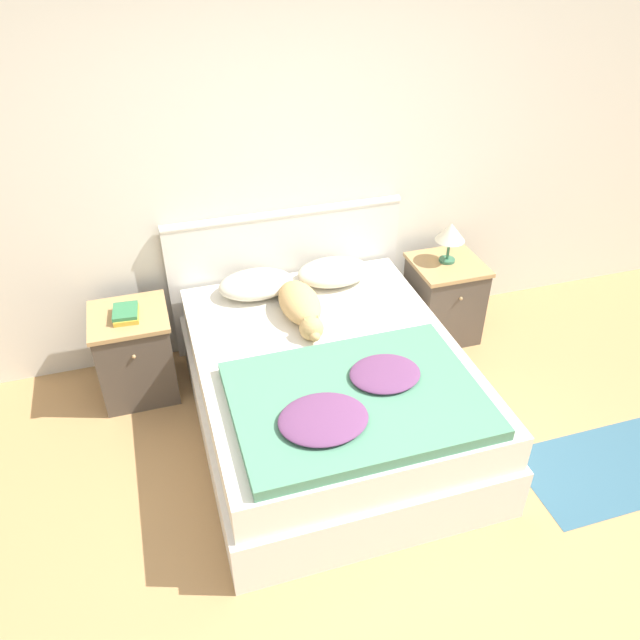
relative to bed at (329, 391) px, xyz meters
The scene contains 13 objects.
ground_plane 1.12m from the bed, 94.69° to the right, with size 16.00×16.00×0.00m, color tan.
wall_back 1.45m from the bed, 94.87° to the left, with size 9.00×0.06×2.55m.
bed is the anchor object (origin of this frame).
headboard 1.00m from the bed, 90.00° to the left, with size 1.60×0.06×1.01m.
nightstand_left 1.27m from the bed, 147.89° to the left, with size 0.47×0.47×0.60m.
nightstand_right 1.27m from the bed, 32.11° to the left, with size 0.47×0.47×0.60m.
pillow_left 0.86m from the bed, 109.56° to the left, with size 0.48×0.33×0.14m.
pillow_right 0.86m from the bed, 70.44° to the left, with size 0.48×0.33×0.14m.
quilt 0.56m from the bed, 91.25° to the right, with size 1.26×0.92×0.11m.
dog 0.54m from the bed, 98.28° to the left, with size 0.24×0.65×0.17m.
book_stack 1.31m from the bed, 148.88° to the left, with size 0.16×0.21×0.05m.
table_lamp 1.39m from the bed, 33.00° to the left, with size 0.20×0.20×0.29m.
rug 1.64m from the bed, 30.02° to the right, with size 0.96×0.58×0.00m.
Camera 1 is at (-0.78, -1.56, 2.73)m, focal length 35.00 mm.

